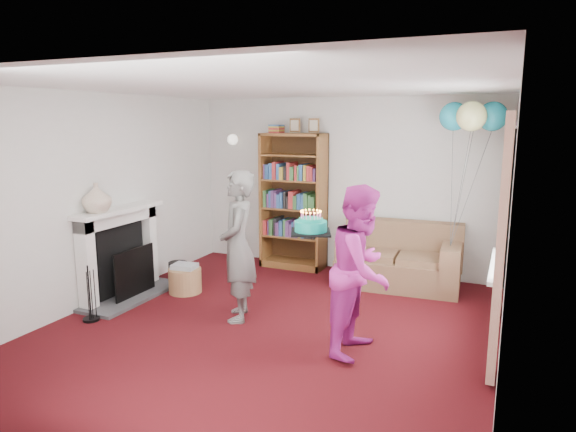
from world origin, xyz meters
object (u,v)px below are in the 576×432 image
at_px(sofa, 399,261).
at_px(person_magenta, 362,270).
at_px(bookcase, 294,202).
at_px(person_striped, 238,246).
at_px(birthday_cake, 311,226).

height_order(sofa, person_magenta, person_magenta).
relative_size(bookcase, person_magenta, 1.37).
relative_size(bookcase, person_striped, 1.33).
height_order(bookcase, sofa, bookcase).
bearing_deg(birthday_cake, person_striped, 166.61).
bearing_deg(person_magenta, sofa, 6.71).
height_order(bookcase, person_magenta, bookcase).
bearing_deg(bookcase, person_magenta, -54.61).
xyz_separation_m(sofa, birthday_cake, (-0.45, -2.14, 0.85)).
relative_size(person_striped, birthday_cake, 4.39).
distance_m(bookcase, person_magenta, 2.96).
distance_m(bookcase, birthday_cake, 2.67).
relative_size(sofa, person_magenta, 0.98).
bearing_deg(person_striped, sofa, 118.41).
height_order(person_striped, birthday_cake, person_striped).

